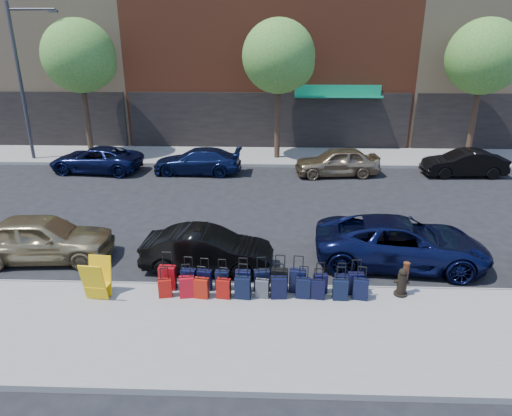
{
  "coord_description": "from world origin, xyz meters",
  "views": [
    {
      "loc": [
        0.2,
        -15.41,
        6.56
      ],
      "look_at": [
        -0.29,
        -1.5,
        1.26
      ],
      "focal_mm": 32.0,
      "sensor_mm": 36.0,
      "label": 1
    }
  ],
  "objects_px": {
    "tree_right": "(486,59)",
    "car_far_1": "(197,161)",
    "car_near_0": "(42,238)",
    "tree_left": "(82,58)",
    "streetlight": "(23,74)",
    "suitcase_front_5": "(262,281)",
    "tree_center": "(281,58)",
    "display_rack": "(97,279)",
    "car_near_1": "(207,250)",
    "car_near_2": "(401,242)",
    "car_far_0": "(96,160)",
    "car_far_2": "(337,162)",
    "car_far_3": "(464,163)",
    "bollard": "(405,278)",
    "fire_hydrant": "(402,283)"
  },
  "relations": [
    {
      "from": "car_near_0",
      "to": "car_far_1",
      "type": "xyz_separation_m",
      "value": [
        3.31,
        9.59,
        -0.09
      ]
    },
    {
      "from": "car_far_3",
      "to": "car_far_1",
      "type": "bearing_deg",
      "value": -92.24
    },
    {
      "from": "streetlight",
      "to": "car_near_1",
      "type": "xyz_separation_m",
      "value": [
        11.14,
        -12.18,
        -4.03
      ]
    },
    {
      "from": "car_near_1",
      "to": "car_near_2",
      "type": "distance_m",
      "value": 5.81
    },
    {
      "from": "tree_right",
      "to": "bollard",
      "type": "height_order",
      "value": "tree_right"
    },
    {
      "from": "display_rack",
      "to": "car_far_0",
      "type": "xyz_separation_m",
      "value": [
        -4.46,
        12.05,
        -0.04
      ]
    },
    {
      "from": "streetlight",
      "to": "bollard",
      "type": "distance_m",
      "value": 21.78
    },
    {
      "from": "car_far_0",
      "to": "car_far_1",
      "type": "bearing_deg",
      "value": 94.63
    },
    {
      "from": "tree_center",
      "to": "car_far_2",
      "type": "distance_m",
      "value": 6.22
    },
    {
      "from": "tree_left",
      "to": "tree_right",
      "type": "height_order",
      "value": "same"
    },
    {
      "from": "display_rack",
      "to": "car_far_3",
      "type": "height_order",
      "value": "car_far_3"
    },
    {
      "from": "streetlight",
      "to": "car_far_0",
      "type": "height_order",
      "value": "streetlight"
    },
    {
      "from": "car_near_1",
      "to": "suitcase_front_5",
      "type": "bearing_deg",
      "value": -127.3
    },
    {
      "from": "tree_center",
      "to": "car_near_1",
      "type": "bearing_deg",
      "value": -100.11
    },
    {
      "from": "bollard",
      "to": "car_far_0",
      "type": "xyz_separation_m",
      "value": [
        -12.44,
        11.59,
        0.02
      ]
    },
    {
      "from": "streetlight",
      "to": "suitcase_front_5",
      "type": "xyz_separation_m",
      "value": [
        12.78,
        -13.59,
        -4.21
      ]
    },
    {
      "from": "tree_right",
      "to": "suitcase_front_5",
      "type": "relative_size",
      "value": 7.47
    },
    {
      "from": "tree_right",
      "to": "car_far_1",
      "type": "distance_m",
      "value": 15.67
    },
    {
      "from": "car_near_0",
      "to": "suitcase_front_5",
      "type": "bearing_deg",
      "value": -109.61
    },
    {
      "from": "tree_left",
      "to": "display_rack",
      "type": "xyz_separation_m",
      "value": [
        5.61,
        -14.76,
        -4.73
      ]
    },
    {
      "from": "tree_center",
      "to": "car_near_1",
      "type": "xyz_separation_m",
      "value": [
        -2.3,
        -12.88,
        -4.78
      ]
    },
    {
      "from": "car_far_0",
      "to": "car_far_2",
      "type": "xyz_separation_m",
      "value": [
        12.15,
        -0.24,
        0.06
      ]
    },
    {
      "from": "car_near_0",
      "to": "car_far_2",
      "type": "relative_size",
      "value": 1.03
    },
    {
      "from": "car_near_1",
      "to": "car_far_3",
      "type": "xyz_separation_m",
      "value": [
        11.33,
        10.05,
        0.02
      ]
    },
    {
      "from": "suitcase_front_5",
      "to": "car_far_1",
      "type": "bearing_deg",
      "value": 97.8
    },
    {
      "from": "tree_left",
      "to": "car_near_1",
      "type": "distance_m",
      "value": 16.0
    },
    {
      "from": "car_near_0",
      "to": "car_near_1",
      "type": "xyz_separation_m",
      "value": [
        5.17,
        -0.47,
        -0.1
      ]
    },
    {
      "from": "tree_center",
      "to": "display_rack",
      "type": "distance_m",
      "value": 16.26
    },
    {
      "from": "car_near_0",
      "to": "car_far_0",
      "type": "distance_m",
      "value": 9.88
    },
    {
      "from": "car_far_0",
      "to": "car_far_3",
      "type": "distance_m",
      "value": 18.39
    },
    {
      "from": "tree_right",
      "to": "car_near_1",
      "type": "xyz_separation_m",
      "value": [
        -12.8,
        -12.88,
        -4.78
      ]
    },
    {
      "from": "car_near_0",
      "to": "car_near_2",
      "type": "relative_size",
      "value": 0.83
    },
    {
      "from": "tree_left",
      "to": "bollard",
      "type": "xyz_separation_m",
      "value": [
        13.58,
        -14.31,
        -4.79
      ]
    },
    {
      "from": "car_far_1",
      "to": "car_far_2",
      "type": "distance_m",
      "value": 6.95
    },
    {
      "from": "streetlight",
      "to": "car_near_1",
      "type": "bearing_deg",
      "value": -47.54
    },
    {
      "from": "streetlight",
      "to": "display_rack",
      "type": "distance_m",
      "value": 16.93
    },
    {
      "from": "car_far_0",
      "to": "streetlight",
      "type": "bearing_deg",
      "value": -110.42
    },
    {
      "from": "tree_center",
      "to": "display_rack",
      "type": "xyz_separation_m",
      "value": [
        -4.89,
        -14.76,
        -4.73
      ]
    },
    {
      "from": "display_rack",
      "to": "car_near_1",
      "type": "xyz_separation_m",
      "value": [
        2.6,
        1.89,
        -0.05
      ]
    },
    {
      "from": "car_near_1",
      "to": "car_far_0",
      "type": "distance_m",
      "value": 12.38
    },
    {
      "from": "suitcase_front_5",
      "to": "car_far_1",
      "type": "relative_size",
      "value": 0.22
    },
    {
      "from": "car_near_2",
      "to": "car_far_3",
      "type": "relative_size",
      "value": 1.3
    },
    {
      "from": "display_rack",
      "to": "car_far_2",
      "type": "height_order",
      "value": "car_far_2"
    },
    {
      "from": "fire_hydrant",
      "to": "bollard",
      "type": "xyz_separation_m",
      "value": [
        0.09,
        0.06,
        0.12
      ]
    },
    {
      "from": "tree_right",
      "to": "display_rack",
      "type": "xyz_separation_m",
      "value": [
        -15.39,
        -14.76,
        -4.73
      ]
    },
    {
      "from": "car_near_0",
      "to": "car_near_2",
      "type": "xyz_separation_m",
      "value": [
        10.96,
        0.1,
        -0.01
      ]
    },
    {
      "from": "tree_left",
      "to": "car_far_1",
      "type": "xyz_separation_m",
      "value": [
        6.34,
        -2.82,
        -4.78
      ]
    },
    {
      "from": "car_far_3",
      "to": "car_near_2",
      "type": "bearing_deg",
      "value": -32.54
    },
    {
      "from": "streetlight",
      "to": "suitcase_front_5",
      "type": "relative_size",
      "value": 8.22
    },
    {
      "from": "suitcase_front_5",
      "to": "car_far_3",
      "type": "distance_m",
      "value": 15.01
    }
  ]
}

